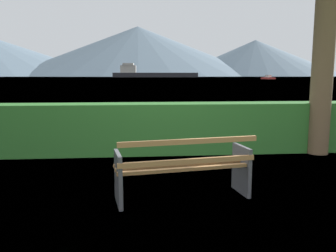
# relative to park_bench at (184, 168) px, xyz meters

# --- Properties ---
(ground_plane) EXTENTS (1400.00, 1400.00, 0.00)m
(ground_plane) POSITION_rel_park_bench_xyz_m (-0.01, 0.06, -0.43)
(ground_plane) COLOR #567A38
(water_surface) EXTENTS (620.00, 620.00, 0.00)m
(water_surface) POSITION_rel_park_bench_xyz_m (-0.01, 307.58, -0.43)
(water_surface) COLOR slate
(water_surface) RESTS_ON ground_plane
(park_bench) EXTENTS (1.87, 0.86, 0.87)m
(park_bench) POSITION_rel_park_bench_xyz_m (0.00, 0.00, 0.00)
(park_bench) COLOR #A0703F
(park_bench) RESTS_ON ground_plane
(hedge_row) EXTENTS (13.77, 0.72, 1.06)m
(hedge_row) POSITION_rel_park_bench_xyz_m (-0.01, 2.83, 0.10)
(hedge_row) COLOR #2D6B28
(hedge_row) RESTS_ON ground_plane
(cargo_ship_large) EXTENTS (71.13, 13.02, 11.63)m
(cargo_ship_large) POSITION_rel_park_bench_xyz_m (8.60, 286.49, 2.82)
(cargo_ship_large) COLOR #232328
(cargo_ship_large) RESTS_ON water_surface
(fishing_boat_near) EXTENTS (3.72, 7.82, 1.73)m
(fishing_boat_near) POSITION_rel_park_bench_xyz_m (54.28, 137.76, 0.17)
(fishing_boat_near) COLOR #B2332D
(fishing_boat_near) RESTS_ON water_surface
(distant_hills) EXTENTS (811.29, 440.60, 82.43)m
(distant_hills) POSITION_rel_park_bench_xyz_m (-88.36, 588.47, 36.95)
(distant_hills) COLOR slate
(distant_hills) RESTS_ON ground_plane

